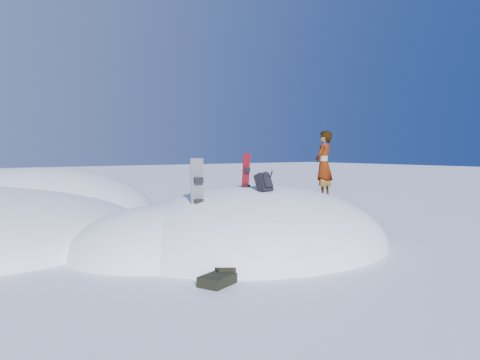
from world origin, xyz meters
TOP-DOWN VIEW (x-y plane):
  - ground at (0.00, 0.00)m, footprint 120.00×120.00m
  - snow_mound at (-0.17, 0.24)m, footprint 8.00×6.00m
  - rock_outcrop at (3.72, 3.01)m, footprint 4.68×4.41m
  - snowboard_red at (-0.37, -0.11)m, footprint 0.27×0.22m
  - snowboard_dark at (-1.88, -0.39)m, footprint 0.30×0.19m
  - backpack at (-0.34, -0.78)m, footprint 0.35×0.44m
  - gear_pile at (-2.59, -2.32)m, footprint 0.86×0.68m
  - person at (2.25, -0.12)m, footprint 0.78×0.66m

SIDE VIEW (x-z plane):
  - ground at x=0.00m, z-range 0.00..0.00m
  - snow_mound at x=-0.17m, z-range -1.50..1.50m
  - rock_outcrop at x=3.72m, z-range -0.82..0.85m
  - gear_pile at x=-2.59m, z-range 0.00..0.22m
  - snowboard_dark at x=-1.88m, z-range 0.64..2.22m
  - backpack at x=-0.34m, z-range 1.36..1.89m
  - snowboard_red at x=-0.37m, z-range 0.97..2.31m
  - person at x=2.25m, z-range 1.07..2.89m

